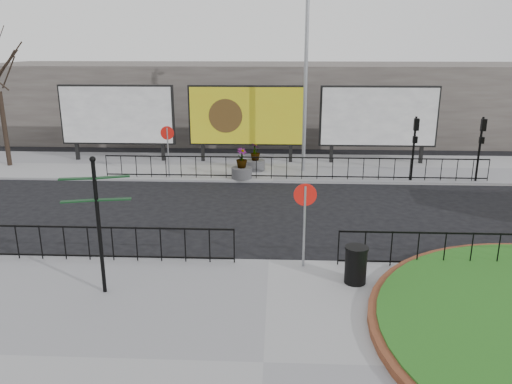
# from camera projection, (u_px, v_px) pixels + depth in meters

# --- Properties ---
(ground) EXTENTS (90.00, 90.00, 0.00)m
(ground) POSITION_uv_depth(u_px,v_px,m) (269.00, 263.00, 14.84)
(ground) COLOR black
(ground) RESTS_ON ground
(pavement_near) EXTENTS (30.00, 10.00, 0.12)m
(pavement_near) POSITION_uv_depth(u_px,v_px,m) (263.00, 365.00, 10.04)
(pavement_near) COLOR gray
(pavement_near) RESTS_ON ground
(pavement_far) EXTENTS (44.00, 6.00, 0.12)m
(pavement_far) POSITION_uv_depth(u_px,v_px,m) (274.00, 167.00, 26.32)
(pavement_far) COLOR gray
(pavement_far) RESTS_ON ground
(railing_near_left) EXTENTS (10.00, 0.10, 1.10)m
(railing_near_left) POSITION_uv_depth(u_px,v_px,m) (65.00, 243.00, 14.63)
(railing_near_left) COLOR black
(railing_near_left) RESTS_ON pavement_near
(railing_near_right) EXTENTS (9.00, 0.10, 1.10)m
(railing_near_right) POSITION_uv_depth(u_px,v_px,m) (499.00, 250.00, 14.08)
(railing_near_right) COLOR black
(railing_near_right) RESTS_ON pavement_near
(railing_far) EXTENTS (18.00, 0.10, 1.10)m
(railing_far) POSITION_uv_depth(u_px,v_px,m) (294.00, 168.00, 23.52)
(railing_far) COLOR black
(railing_far) RESTS_ON pavement_far
(speed_sign_far) EXTENTS (0.64, 0.07, 2.47)m
(speed_sign_far) POSITION_uv_depth(u_px,v_px,m) (168.00, 140.00, 23.53)
(speed_sign_far) COLOR gray
(speed_sign_far) RESTS_ON pavement_far
(speed_sign_near) EXTENTS (0.64, 0.07, 2.47)m
(speed_sign_near) POSITION_uv_depth(u_px,v_px,m) (305.00, 207.00, 13.88)
(speed_sign_near) COLOR gray
(speed_sign_near) RESTS_ON pavement_near
(billboard_left) EXTENTS (6.20, 0.31, 4.10)m
(billboard_left) POSITION_uv_depth(u_px,v_px,m) (117.00, 115.00, 26.91)
(billboard_left) COLOR black
(billboard_left) RESTS_ON pavement_far
(billboard_mid) EXTENTS (6.20, 0.31, 4.10)m
(billboard_mid) POSITION_uv_depth(u_px,v_px,m) (246.00, 116.00, 26.60)
(billboard_mid) COLOR black
(billboard_mid) RESTS_ON pavement_far
(billboard_right) EXTENTS (6.20, 0.31, 4.10)m
(billboard_right) POSITION_uv_depth(u_px,v_px,m) (379.00, 117.00, 26.29)
(billboard_right) COLOR black
(billboard_right) RESTS_ON pavement_far
(lamp_post) EXTENTS (0.74, 0.18, 9.23)m
(lamp_post) POSITION_uv_depth(u_px,v_px,m) (306.00, 76.00, 23.95)
(lamp_post) COLOR gray
(lamp_post) RESTS_ON pavement_far
(signal_pole_a) EXTENTS (0.22, 0.26, 3.00)m
(signal_pole_a) POSITION_uv_depth(u_px,v_px,m) (415.00, 139.00, 22.91)
(signal_pole_a) COLOR black
(signal_pole_a) RESTS_ON pavement_far
(signal_pole_b) EXTENTS (0.22, 0.26, 3.00)m
(signal_pole_b) POSITION_uv_depth(u_px,v_px,m) (481.00, 139.00, 22.77)
(signal_pole_b) COLOR black
(signal_pole_b) RESTS_ON pavement_far
(tree_left) EXTENTS (2.00, 2.00, 7.00)m
(tree_left) POSITION_uv_depth(u_px,v_px,m) (0.00, 98.00, 25.46)
(tree_left) COLOR #2D2119
(tree_left) RESTS_ON pavement_far
(building_backdrop) EXTENTS (40.00, 10.00, 5.00)m
(building_backdrop) POSITION_uv_depth(u_px,v_px,m) (276.00, 100.00, 35.21)
(building_backdrop) COLOR #6A625D
(building_backdrop) RESTS_ON ground
(fingerpost_sign) EXTENTS (1.67, 0.61, 3.58)m
(fingerpost_sign) POSITION_uv_depth(u_px,v_px,m) (98.00, 212.00, 12.29)
(fingerpost_sign) COLOR black
(fingerpost_sign) RESTS_ON pavement_near
(litter_bin) EXTENTS (0.62, 0.62, 1.03)m
(litter_bin) POSITION_uv_depth(u_px,v_px,m) (356.00, 265.00, 13.24)
(litter_bin) COLOR black
(litter_bin) RESTS_ON pavement_near
(planter_a) EXTENTS (0.98, 0.98, 1.46)m
(planter_a) POSITION_uv_depth(u_px,v_px,m) (242.00, 168.00, 23.74)
(planter_a) COLOR #4C4C4F
(planter_a) RESTS_ON pavement_far
(planter_b) EXTENTS (0.99, 0.99, 1.40)m
(planter_b) POSITION_uv_depth(u_px,v_px,m) (255.00, 161.00, 25.26)
(planter_b) COLOR #4C4C4F
(planter_b) RESTS_ON pavement_far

